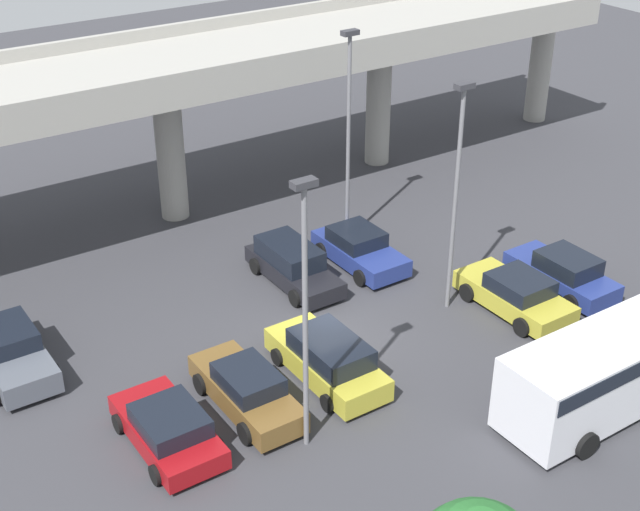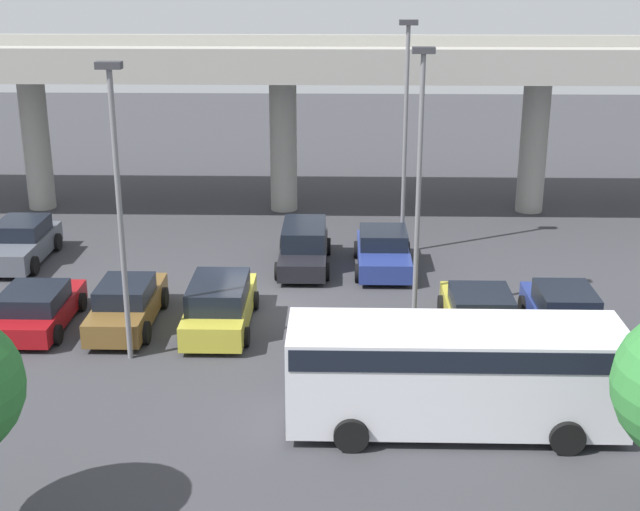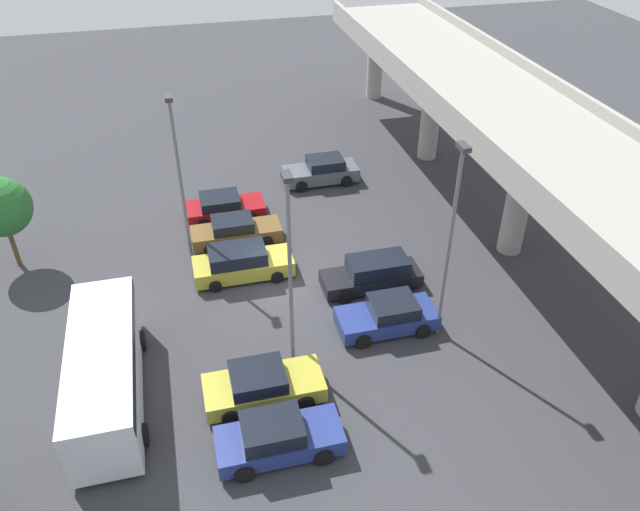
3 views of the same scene
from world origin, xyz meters
name	(u,v)px [view 2 (image 2 of 3)]	position (x,y,z in m)	size (l,w,h in m)	color
ground_plane	(261,309)	(0.00, 0.00, 0.00)	(98.40, 98.40, 0.00)	#38383D
highway_overpass	(282,74)	(0.00, 12.50, 6.28)	(47.16, 7.07, 7.75)	#9E9B93
parked_car_0	(21,243)	(-9.77, 4.72, 0.75)	(2.15, 4.62, 1.60)	#515660
parked_car_1	(37,308)	(-7.05, -1.71, 0.65)	(2.24, 4.38, 1.38)	maroon
parked_car_2	(127,305)	(-4.20, -1.45, 0.71)	(1.99, 4.76, 1.51)	brown
parked_car_3	(220,305)	(-1.18, -1.57, 0.77)	(2.17, 4.90, 1.63)	gold
parked_car_4	(304,247)	(1.27, 4.50, 0.77)	(2.02, 4.81, 1.60)	black
parked_car_5	(383,252)	(4.30, 4.19, 0.69)	(2.19, 4.42, 1.49)	navy
parked_car_6	(480,314)	(7.06, -1.95, 0.70)	(2.26, 4.66, 1.49)	gold
parked_car_7	(563,313)	(9.69, -1.86, 0.73)	(2.11, 4.54, 1.57)	navy
shuttle_bus	(455,368)	(5.55, -7.76, 1.63)	(8.34, 2.79, 2.73)	silver
lamp_post_near_aisle	(406,123)	(5.14, 6.25, 5.26)	(0.70, 0.35, 9.10)	slate
lamp_post_mid_lot	(118,194)	(-3.56, -3.92, 5.05)	(0.70, 0.35, 8.70)	slate
lamp_post_by_overpass	(419,166)	(5.15, -0.33, 5.08)	(0.70, 0.35, 8.75)	slate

